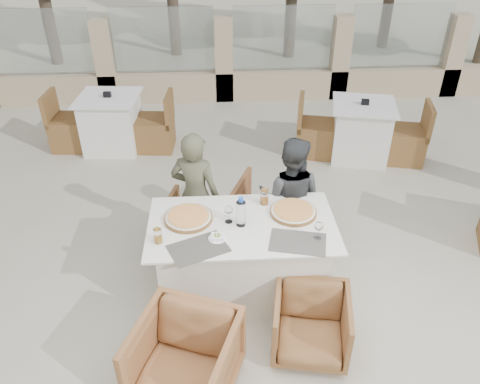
{
  "coord_description": "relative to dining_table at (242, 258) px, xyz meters",
  "views": [
    {
      "loc": [
        -0.2,
        -3.1,
        3.17
      ],
      "look_at": [
        0.01,
        0.36,
        0.9
      ],
      "focal_mm": 35.0,
      "sensor_mm": 36.0,
      "label": 1
    }
  ],
  "objects": [
    {
      "name": "ground",
      "position": [
        -0.01,
        -0.06,
        -0.39
      ],
      "size": [
        80.0,
        80.0,
        0.0
      ],
      "primitive_type": "plane",
      "color": "#BDB6A1",
      "rests_on": "ground"
    },
    {
      "name": "perimeter_wall_far",
      "position": [
        -0.01,
        4.74,
        0.42
      ],
      "size": [
        10.0,
        0.34,
        1.6
      ],
      "primitive_type": null,
      "color": "#C8B08D",
      "rests_on": "ground"
    },
    {
      "name": "dining_table",
      "position": [
        0.0,
        0.0,
        0.0
      ],
      "size": [
        1.6,
        0.9,
        0.77
      ],
      "primitive_type": null,
      "color": "white",
      "rests_on": "ground"
    },
    {
      "name": "placemat_near_left",
      "position": [
        -0.37,
        -0.3,
        0.39
      ],
      "size": [
        0.53,
        0.46,
        0.0
      ],
      "primitive_type": "cube",
      "rotation": [
        0.0,
        0.0,
        0.41
      ],
      "color": "#534E47",
      "rests_on": "dining_table"
    },
    {
      "name": "placemat_near_right",
      "position": [
        0.43,
        -0.27,
        0.39
      ],
      "size": [
        0.51,
        0.39,
        0.0
      ],
      "primitive_type": "cube",
      "rotation": [
        0.0,
        0.0,
        -0.23
      ],
      "color": "#5E5750",
      "rests_on": "dining_table"
    },
    {
      "name": "pizza_left",
      "position": [
        -0.46,
        0.09,
        0.41
      ],
      "size": [
        0.52,
        0.52,
        0.05
      ],
      "primitive_type": "cylinder",
      "rotation": [
        0.0,
        0.0,
        0.29
      ],
      "color": "orange",
      "rests_on": "dining_table"
    },
    {
      "name": "pizza_right",
      "position": [
        0.46,
        0.13,
        0.41
      ],
      "size": [
        0.42,
        0.42,
        0.05
      ],
      "primitive_type": "cylinder",
      "rotation": [
        0.0,
        0.0,
        -0.03
      ],
      "color": "#C7581B",
      "rests_on": "dining_table"
    },
    {
      "name": "water_bottle",
      "position": [
        -0.01,
        -0.01,
        0.52
      ],
      "size": [
        0.11,
        0.11,
        0.27
      ],
      "primitive_type": "cylinder",
      "rotation": [
        0.0,
        0.0,
        -0.41
      ],
      "color": "#BDD8F9",
      "rests_on": "dining_table"
    },
    {
      "name": "wine_glass_centre",
      "position": [
        -0.11,
        0.04,
        0.48
      ],
      "size": [
        0.09,
        0.09,
        0.18
      ],
      "primitive_type": null,
      "rotation": [
        0.0,
        0.0,
        0.28
      ],
      "color": "white",
      "rests_on": "dining_table"
    },
    {
      "name": "wine_glass_corner",
      "position": [
        0.6,
        -0.23,
        0.48
      ],
      "size": [
        0.08,
        0.08,
        0.18
      ],
      "primitive_type": null,
      "rotation": [
        0.0,
        0.0,
        0.06
      ],
      "color": "white",
      "rests_on": "dining_table"
    },
    {
      "name": "beer_glass_left",
      "position": [
        -0.69,
        -0.2,
        0.45
      ],
      "size": [
        0.07,
        0.07,
        0.13
      ],
      "primitive_type": "cylinder",
      "rotation": [
        0.0,
        0.0,
        0.02
      ],
      "color": "gold",
      "rests_on": "dining_table"
    },
    {
      "name": "beer_glass_right",
      "position": [
        0.22,
        0.29,
        0.46
      ],
      "size": [
        0.09,
        0.09,
        0.15
      ],
      "primitive_type": "cylinder",
      "rotation": [
        0.0,
        0.0,
        -0.23
      ],
      "color": "orange",
      "rests_on": "dining_table"
    },
    {
      "name": "olive_dish",
      "position": [
        -0.21,
        -0.18,
        0.41
      ],
      "size": [
        0.11,
        0.11,
        0.04
      ],
      "primitive_type": null,
      "rotation": [
        0.0,
        0.0,
        0.01
      ],
      "color": "white",
      "rests_on": "dining_table"
    },
    {
      "name": "armchair_far_left",
      "position": [
        -0.41,
        0.59,
        -0.08
      ],
      "size": [
        0.8,
        0.81,
        0.61
      ],
      "primitive_type": "imported",
      "rotation": [
        0.0,
        0.0,
        2.88
      ],
      "color": "brown",
      "rests_on": "ground"
    },
    {
      "name": "armchair_far_right",
      "position": [
        0.33,
        0.81,
        -0.07
      ],
      "size": [
        0.9,
        0.91,
        0.64
      ],
      "primitive_type": "imported",
      "rotation": [
        0.0,
        0.0,
        2.75
      ],
      "color": "brown",
      "rests_on": "ground"
    },
    {
      "name": "armchair_near_left",
      "position": [
        -0.47,
        -1.0,
        -0.06
      ],
      "size": [
        0.9,
        0.91,
        0.65
      ],
      "primitive_type": "imported",
      "rotation": [
        0.0,
        0.0,
        -0.36
      ],
      "color": "#986137",
      "rests_on": "ground"
    },
    {
      "name": "armchair_near_right",
      "position": [
        0.5,
        -0.69,
        -0.11
      ],
      "size": [
        0.69,
        0.7,
        0.55
      ],
      "primitive_type": "imported",
      "rotation": [
        0.0,
        0.0,
        -0.19
      ],
      "color": "brown",
      "rests_on": "ground"
    },
    {
      "name": "diner_left",
      "position": [
        -0.41,
        0.63,
        0.28
      ],
      "size": [
        0.56,
        0.45,
        1.33
      ],
      "primitive_type": "imported",
      "rotation": [
        0.0,
        0.0,
        2.82
      ],
      "color": "#53543D",
      "rests_on": "ground"
    },
    {
      "name": "diner_right",
      "position": [
        0.5,
        0.55,
        0.26
      ],
      "size": [
        0.75,
        0.66,
        1.29
      ],
      "primitive_type": "imported",
      "rotation": [
        0.0,
        0.0,
        2.82
      ],
      "color": "#3B3E41",
      "rests_on": "ground"
    },
    {
      "name": "bg_table_a",
      "position": [
        -1.65,
        2.98,
        0.0
      ],
      "size": [
        1.7,
        0.94,
        0.77
      ],
      "primitive_type": null,
      "rotation": [
        0.0,
        0.0,
        -0.08
      ],
      "color": "white",
      "rests_on": "ground"
    },
    {
      "name": "bg_table_b",
      "position": [
        1.78,
        2.51,
        0.0
      ],
      "size": [
        1.78,
        1.16,
        0.77
      ],
      "primitive_type": null,
      "rotation": [
        0.0,
        0.0,
        -0.22
      ],
      "color": "white",
      "rests_on": "ground"
    }
  ]
}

